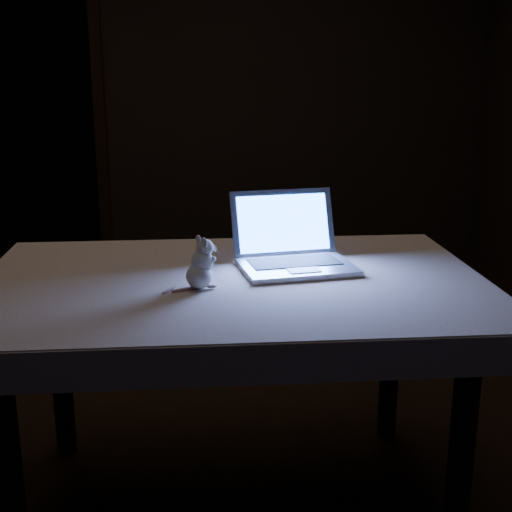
{
  "coord_description": "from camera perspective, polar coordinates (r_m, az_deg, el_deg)",
  "views": [
    {
      "loc": [
        -0.01,
        -2.62,
        1.42
      ],
      "look_at": [
        0.2,
        -0.59,
        0.86
      ],
      "focal_mm": 48.0,
      "sensor_mm": 36.0,
      "label": 1
    }
  ],
  "objects": [
    {
      "name": "plush_mouse",
      "position": [
        2.02,
        -4.79,
        -0.59
      ],
      "size": [
        0.13,
        0.13,
        0.16
      ],
      "primitive_type": null,
      "rotation": [
        0.0,
        0.0,
        0.15
      ],
      "color": "silver",
      "rests_on": "tablecloth"
    },
    {
      "name": "doorway",
      "position": [
        5.25,
        -18.25,
        10.61
      ],
      "size": [
        1.06,
        0.36,
        2.13
      ],
      "primitive_type": null,
      "color": "black",
      "rests_on": "back_wall"
    },
    {
      "name": "table",
      "position": [
        2.29,
        -1.85,
        -11.52
      ],
      "size": [
        1.48,
        0.97,
        0.79
      ],
      "primitive_type": null,
      "rotation": [
        0.0,
        0.0,
        -0.02
      ],
      "color": "black",
      "rests_on": "floor"
    },
    {
      "name": "tablecloth",
      "position": [
        2.15,
        -2.98,
        -3.3
      ],
      "size": [
        1.64,
        1.15,
        0.11
      ],
      "primitive_type": null,
      "rotation": [
        0.0,
        0.0,
        0.07
      ],
      "color": "beige",
      "rests_on": "table"
    },
    {
      "name": "laptop",
      "position": [
        2.2,
        3.49,
        1.88
      ],
      "size": [
        0.4,
        0.36,
        0.24
      ],
      "primitive_type": null,
      "rotation": [
        0.0,
        0.0,
        0.14
      ],
      "color": "#ABABB0",
      "rests_on": "tablecloth"
    },
    {
      "name": "back_wall",
      "position": [
        5.13,
        -6.02,
        13.81
      ],
      "size": [
        4.5,
        0.04,
        2.6
      ],
      "primitive_type": "cube",
      "color": "black",
      "rests_on": "ground"
    },
    {
      "name": "floor",
      "position": [
        2.99,
        -5.15,
        -13.28
      ],
      "size": [
        5.0,
        5.0,
        0.0
      ],
      "primitive_type": "plane",
      "color": "black",
      "rests_on": "ground"
    }
  ]
}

